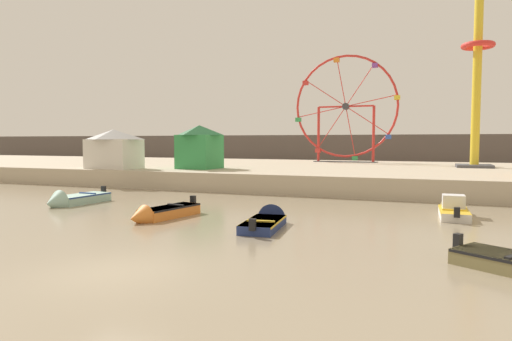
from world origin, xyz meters
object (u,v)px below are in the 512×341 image
(motorboat_orange_hull, at_px, (161,213))
(carnival_booth_white_ticket, at_px, (114,148))
(motorboat_white_red_stripe, at_px, (453,209))
(drop_tower_yellow_tower, at_px, (477,78))
(motorboat_seafoam, at_px, (72,200))
(ferris_wheel_red_frame, at_px, (346,108))
(carnival_booth_green_kiosk, at_px, (199,146))
(motorboat_navy_blue, at_px, (268,221))

(motorboat_orange_hull, distance_m, carnival_booth_white_ticket, 17.59)
(motorboat_white_red_stripe, distance_m, drop_tower_yellow_tower, 20.58)
(motorboat_seafoam, height_order, ferris_wheel_red_frame, ferris_wheel_red_frame)
(motorboat_seafoam, relative_size, carnival_booth_green_kiosk, 1.23)
(motorboat_seafoam, bearing_deg, ferris_wheel_red_frame, 163.58)
(motorboat_white_red_stripe, distance_m, ferris_wheel_red_frame, 26.83)
(motorboat_white_red_stripe, relative_size, carnival_booth_white_ticket, 0.86)
(motorboat_white_red_stripe, xyz_separation_m, drop_tower_yellow_tower, (2.41, 18.59, 8.50))
(motorboat_white_red_stripe, relative_size, ferris_wheel_red_frame, 0.37)
(motorboat_white_red_stripe, height_order, drop_tower_yellow_tower, drop_tower_yellow_tower)
(carnival_booth_white_ticket, bearing_deg, motorboat_white_red_stripe, -9.14)
(motorboat_seafoam, xyz_separation_m, carnival_booth_green_kiosk, (1.27, 12.54, 2.87))
(motorboat_orange_hull, bearing_deg, carnival_booth_white_ticket, -123.85)
(ferris_wheel_red_frame, bearing_deg, drop_tower_yellow_tower, -25.57)
(motorboat_navy_blue, distance_m, carnival_booth_green_kiosk, 18.36)
(ferris_wheel_red_frame, relative_size, drop_tower_yellow_tower, 0.71)
(drop_tower_yellow_tower, bearing_deg, motorboat_orange_hull, -121.29)
(drop_tower_yellow_tower, height_order, carnival_booth_green_kiosk, drop_tower_yellow_tower)
(ferris_wheel_red_frame, bearing_deg, motorboat_white_red_stripe, -68.83)
(motorboat_navy_blue, height_order, drop_tower_yellow_tower, drop_tower_yellow_tower)
(drop_tower_yellow_tower, xyz_separation_m, carnival_booth_green_kiosk, (-20.76, -9.77, -5.65))
(motorboat_navy_blue, xyz_separation_m, carnival_booth_white_ticket, (-17.41, 11.97, 2.77))
(motorboat_navy_blue, bearing_deg, drop_tower_yellow_tower, -28.31)
(motorboat_seafoam, relative_size, ferris_wheel_red_frame, 0.38)
(carnival_booth_white_ticket, bearing_deg, motorboat_orange_hull, -39.51)
(motorboat_seafoam, distance_m, drop_tower_yellow_tower, 32.48)
(motorboat_navy_blue, distance_m, motorboat_white_red_stripe, 9.26)
(motorboat_navy_blue, distance_m, motorboat_orange_hull, 5.09)
(motorboat_orange_hull, xyz_separation_m, motorboat_white_red_stripe, (12.45, 5.87, 0.02))
(motorboat_orange_hull, bearing_deg, motorboat_seafoam, -95.82)
(carnival_booth_white_ticket, bearing_deg, motorboat_seafoam, -57.55)
(carnival_booth_green_kiosk, bearing_deg, motorboat_seafoam, -91.70)
(motorboat_navy_blue, bearing_deg, motorboat_orange_hull, 86.80)
(carnival_booth_green_kiosk, bearing_deg, motorboat_orange_hull, -64.09)
(carnival_booth_white_ticket, bearing_deg, drop_tower_yellow_tower, 29.47)
(motorboat_seafoam, height_order, carnival_booth_white_ticket, carnival_booth_white_ticket)
(carnival_booth_green_kiosk, bearing_deg, motorboat_navy_blue, -48.67)
(motorboat_orange_hull, bearing_deg, ferris_wheel_red_frame, -174.87)
(motorboat_seafoam, height_order, motorboat_orange_hull, motorboat_seafoam)
(motorboat_white_red_stripe, bearing_deg, ferris_wheel_red_frame, 19.84)
(motorboat_white_red_stripe, distance_m, carnival_booth_green_kiosk, 20.55)
(ferris_wheel_red_frame, distance_m, carnival_booth_white_ticket, 23.92)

